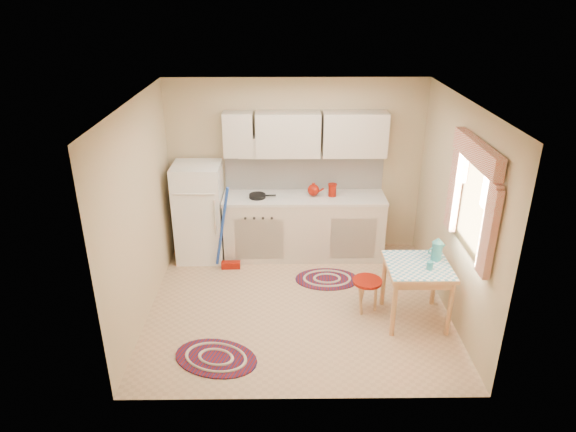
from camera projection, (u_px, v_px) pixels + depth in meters
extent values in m
plane|color=tan|center=(298.00, 304.00, 6.35)|extent=(3.60, 3.60, 0.00)
cube|color=silver|center=(300.00, 102.00, 5.33)|extent=(3.60, 3.20, 0.04)
cube|color=tan|center=(295.00, 167.00, 7.30)|extent=(3.60, 0.04, 2.50)
cube|color=tan|center=(304.00, 286.00, 4.38)|extent=(3.60, 0.04, 2.50)
cube|color=tan|center=(141.00, 212.00, 5.83)|extent=(0.04, 3.20, 2.50)
cube|color=tan|center=(456.00, 211.00, 5.86)|extent=(0.04, 3.20, 2.50)
cube|color=white|center=(304.00, 171.00, 7.31)|extent=(2.25, 0.03, 0.55)
cube|color=beige|center=(305.00, 134.00, 6.94)|extent=(2.25, 0.33, 0.60)
cube|color=white|center=(475.00, 206.00, 5.24)|extent=(0.04, 0.85, 0.95)
cube|color=white|center=(199.00, 212.00, 7.20)|extent=(0.65, 0.60, 1.40)
cube|color=beige|center=(304.00, 227.00, 7.36)|extent=(2.25, 0.60, 0.88)
cube|color=silver|center=(304.00, 197.00, 7.17)|extent=(2.27, 0.62, 0.04)
cylinder|color=black|center=(257.00, 196.00, 7.10)|extent=(0.24, 0.24, 0.05)
cylinder|color=#8B1005|center=(332.00, 191.00, 7.14)|extent=(0.14, 0.14, 0.16)
cube|color=tan|center=(415.00, 292.00, 5.93)|extent=(0.72, 0.72, 0.72)
cylinder|color=#8B1005|center=(366.00, 295.00, 6.15)|extent=(0.42, 0.42, 0.42)
cylinder|color=teal|center=(430.00, 266.00, 5.67)|extent=(0.08, 0.08, 0.10)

